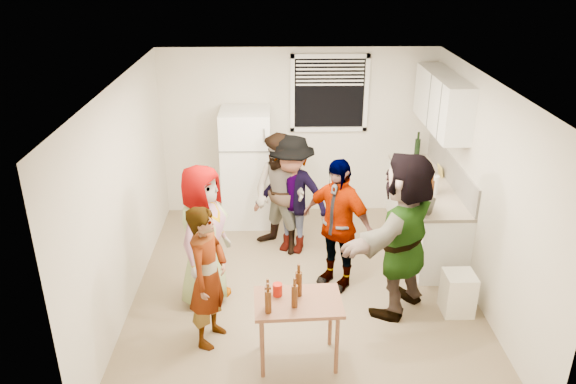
{
  "coord_description": "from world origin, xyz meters",
  "views": [
    {
      "loc": [
        -0.31,
        -5.69,
        3.8
      ],
      "look_at": [
        -0.18,
        0.31,
        1.15
      ],
      "focal_mm": 35.0,
      "sensor_mm": 36.0,
      "label": 1
    }
  ],
  "objects_px": {
    "serving_table": "(298,359)",
    "guest_stripe": "(212,338)",
    "beer_bottle_table": "(298,295)",
    "trash_bin": "(458,293)",
    "guest_grey": "(207,298)",
    "blue_cup": "(425,206)",
    "red_cup": "(278,295)",
    "refrigerator": "(247,168)",
    "kettle": "(422,179)",
    "guest_black": "(335,283)",
    "guest_back_right": "(292,250)",
    "wine_bottle": "(416,159)",
    "beer_bottle_counter": "(430,199)",
    "guest_orange": "(397,307)",
    "guest_back_left": "(281,249)"
  },
  "relations": [
    {
      "from": "red_cup",
      "to": "guest_back_left",
      "type": "xyz_separation_m",
      "value": [
        0.05,
        2.13,
        -0.7
      ]
    },
    {
      "from": "beer_bottle_counter",
      "to": "guest_back_right",
      "type": "distance_m",
      "value": 1.97
    },
    {
      "from": "guest_grey",
      "to": "guest_orange",
      "type": "height_order",
      "value": "guest_orange"
    },
    {
      "from": "guest_stripe",
      "to": "guest_orange",
      "type": "relative_size",
      "value": 0.82
    },
    {
      "from": "wine_bottle",
      "to": "red_cup",
      "type": "height_order",
      "value": "wine_bottle"
    },
    {
      "from": "guest_stripe",
      "to": "blue_cup",
      "type": "bearing_deg",
      "value": -43.08
    },
    {
      "from": "guest_grey",
      "to": "guest_back_left",
      "type": "relative_size",
      "value": 1.02
    },
    {
      "from": "kettle",
      "to": "guest_grey",
      "type": "relative_size",
      "value": 0.16
    },
    {
      "from": "refrigerator",
      "to": "trash_bin",
      "type": "bearing_deg",
      "value": -43.77
    },
    {
      "from": "serving_table",
      "to": "guest_orange",
      "type": "xyz_separation_m",
      "value": [
        1.17,
        0.87,
        0.0
      ]
    },
    {
      "from": "kettle",
      "to": "wine_bottle",
      "type": "xyz_separation_m",
      "value": [
        0.1,
        0.76,
        0.0
      ]
    },
    {
      "from": "refrigerator",
      "to": "serving_table",
      "type": "height_order",
      "value": "refrigerator"
    },
    {
      "from": "blue_cup",
      "to": "guest_black",
      "type": "bearing_deg",
      "value": -165.08
    },
    {
      "from": "beer_bottle_table",
      "to": "guest_orange",
      "type": "xyz_separation_m",
      "value": [
        1.16,
        0.78,
        -0.7
      ]
    },
    {
      "from": "guest_stripe",
      "to": "guest_back_right",
      "type": "xyz_separation_m",
      "value": [
        0.89,
        1.86,
        0.0
      ]
    },
    {
      "from": "red_cup",
      "to": "guest_back_right",
      "type": "height_order",
      "value": "red_cup"
    },
    {
      "from": "refrigerator",
      "to": "trash_bin",
      "type": "distance_m",
      "value": 3.44
    },
    {
      "from": "kettle",
      "to": "beer_bottle_counter",
      "type": "bearing_deg",
      "value": -111.13
    },
    {
      "from": "wine_bottle",
      "to": "guest_grey",
      "type": "relative_size",
      "value": 0.19
    },
    {
      "from": "refrigerator",
      "to": "guest_back_right",
      "type": "xyz_separation_m",
      "value": [
        0.63,
        -0.91,
        -0.85
      ]
    },
    {
      "from": "guest_grey",
      "to": "guest_stripe",
      "type": "distance_m",
      "value": 0.74
    },
    {
      "from": "beer_bottle_table",
      "to": "guest_stripe",
      "type": "distance_m",
      "value": 1.17
    },
    {
      "from": "beer_bottle_counter",
      "to": "guest_black",
      "type": "bearing_deg",
      "value": -157.93
    },
    {
      "from": "wine_bottle",
      "to": "beer_bottle_table",
      "type": "distance_m",
      "value": 3.7
    },
    {
      "from": "guest_grey",
      "to": "guest_back_left",
      "type": "bearing_deg",
      "value": -14.31
    },
    {
      "from": "guest_orange",
      "to": "serving_table",
      "type": "bearing_deg",
      "value": -12.32
    },
    {
      "from": "trash_bin",
      "to": "blue_cup",
      "type": "bearing_deg",
      "value": 103.21
    },
    {
      "from": "trash_bin",
      "to": "guest_grey",
      "type": "relative_size",
      "value": 0.29
    },
    {
      "from": "guest_back_right",
      "to": "guest_black",
      "type": "distance_m",
      "value": 0.98
    },
    {
      "from": "guest_back_left",
      "to": "wine_bottle",
      "type": "bearing_deg",
      "value": 68.84
    },
    {
      "from": "wine_bottle",
      "to": "red_cup",
      "type": "relative_size",
      "value": 2.49
    },
    {
      "from": "trash_bin",
      "to": "red_cup",
      "type": "distance_m",
      "value": 2.17
    },
    {
      "from": "wine_bottle",
      "to": "trash_bin",
      "type": "bearing_deg",
      "value": -91.16
    },
    {
      "from": "beer_bottle_table",
      "to": "red_cup",
      "type": "distance_m",
      "value": 0.2
    },
    {
      "from": "serving_table",
      "to": "guest_stripe",
      "type": "height_order",
      "value": "serving_table"
    },
    {
      "from": "refrigerator",
      "to": "red_cup",
      "type": "height_order",
      "value": "refrigerator"
    },
    {
      "from": "serving_table",
      "to": "guest_back_right",
      "type": "xyz_separation_m",
      "value": [
        -0.0,
        2.21,
        0.0
      ]
    },
    {
      "from": "blue_cup",
      "to": "red_cup",
      "type": "relative_size",
      "value": 0.97
    },
    {
      "from": "refrigerator",
      "to": "serving_table",
      "type": "relative_size",
      "value": 2.04
    },
    {
      "from": "kettle",
      "to": "serving_table",
      "type": "xyz_separation_m",
      "value": [
        -1.77,
        -2.52,
        -0.9
      ]
    },
    {
      "from": "refrigerator",
      "to": "wine_bottle",
      "type": "distance_m",
      "value": 2.51
    },
    {
      "from": "serving_table",
      "to": "guest_black",
      "type": "distance_m",
      "value": 1.46
    },
    {
      "from": "guest_black",
      "to": "kettle",
      "type": "bearing_deg",
      "value": 82.55
    },
    {
      "from": "serving_table",
      "to": "red_cup",
      "type": "relative_size",
      "value": 6.7
    },
    {
      "from": "wine_bottle",
      "to": "blue_cup",
      "type": "bearing_deg",
      "value": -99.16
    },
    {
      "from": "kettle",
      "to": "red_cup",
      "type": "distance_m",
      "value": 3.12
    },
    {
      "from": "beer_bottle_table",
      "to": "guest_stripe",
      "type": "height_order",
      "value": "beer_bottle_table"
    },
    {
      "from": "guest_orange",
      "to": "guest_black",
      "type": "bearing_deg",
      "value": -85.9
    },
    {
      "from": "serving_table",
      "to": "guest_back_right",
      "type": "relative_size",
      "value": 0.51
    },
    {
      "from": "blue_cup",
      "to": "trash_bin",
      "type": "height_order",
      "value": "blue_cup"
    }
  ]
}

